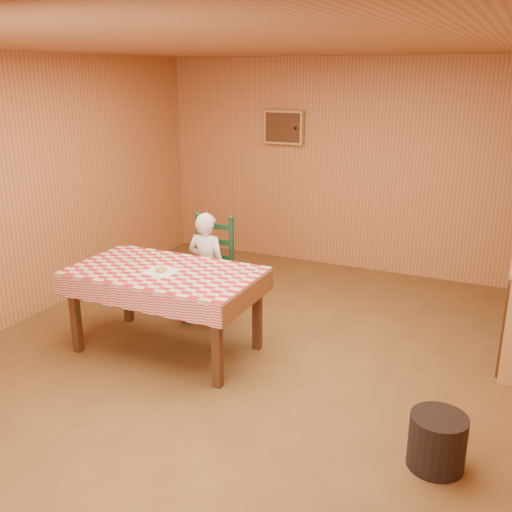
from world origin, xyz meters
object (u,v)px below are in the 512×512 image
at_px(ladder_chair, 210,272).
at_px(dining_table, 165,279).
at_px(storage_bin, 437,441).
at_px(seated_child, 207,268).

bearing_deg(ladder_chair, dining_table, -90.00).
distance_m(dining_table, storage_bin, 2.58).
xyz_separation_m(ladder_chair, seated_child, (0.00, -0.06, 0.06)).
bearing_deg(storage_bin, ladder_chair, 149.94).
bearing_deg(dining_table, storage_bin, -14.43).
relative_size(ladder_chair, seated_child, 0.96).
xyz_separation_m(dining_table, ladder_chair, (-0.00, 0.79, -0.18)).
relative_size(dining_table, ladder_chair, 1.53).
distance_m(ladder_chair, storage_bin, 2.85).
distance_m(dining_table, seated_child, 0.74).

